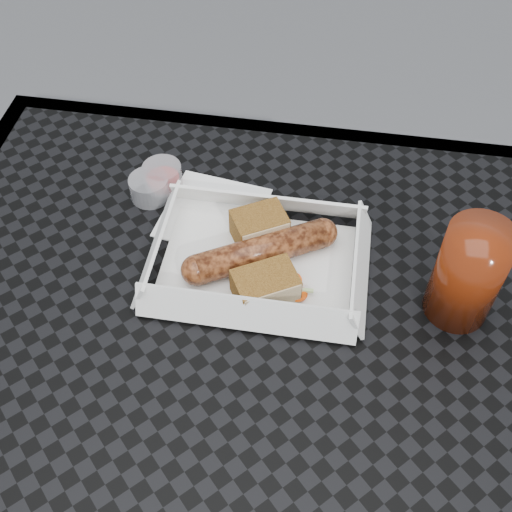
{
  "coord_description": "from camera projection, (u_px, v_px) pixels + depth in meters",
  "views": [
    {
      "loc": [
        0.08,
        -0.32,
        1.33
      ],
      "look_at": [
        0.01,
        0.13,
        0.78
      ],
      "focal_mm": 45.0,
      "sensor_mm": 36.0,
      "label": 1
    }
  ],
  "objects": [
    {
      "name": "patio_table",
      "position": [
        233.0,
        400.0,
        0.72
      ],
      "size": [
        0.8,
        0.8,
        0.74
      ],
      "color": "black",
      "rests_on": "ground"
    },
    {
      "name": "condiment_cup_empty",
      "position": [
        149.0,
        188.0,
        0.81
      ],
      "size": [
        0.05,
        0.05,
        0.03
      ],
      "primitive_type": "cylinder",
      "color": "silver",
      "rests_on": "patio_table"
    },
    {
      "name": "veg_garnish",
      "position": [
        294.0,
        292.0,
        0.72
      ],
      "size": [
        0.03,
        0.03,
        0.0
      ],
      "color": "#F74F0A",
      "rests_on": "food_tray"
    },
    {
      "name": "drink_glass",
      "position": [
        468.0,
        274.0,
        0.66
      ],
      "size": [
        0.07,
        0.07,
        0.12
      ],
      "primitive_type": "cylinder",
      "color": "#571907",
      "rests_on": "patio_table"
    },
    {
      "name": "bread_far",
      "position": [
        265.0,
        286.0,
        0.7
      ],
      "size": [
        0.08,
        0.07,
        0.04
      ],
      "primitive_type": "cube",
      "rotation": [
        0.0,
        0.0,
        0.52
      ],
      "color": "brown",
      "rests_on": "food_tray"
    },
    {
      "name": "napkin",
      "position": [
        213.0,
        212.0,
        0.8
      ],
      "size": [
        0.14,
        0.14,
        0.0
      ],
      "primitive_type": "cube",
      "rotation": [
        0.0,
        0.0,
        -0.14
      ],
      "color": "white",
      "rests_on": "patio_table"
    },
    {
      "name": "bratwurst",
      "position": [
        261.0,
        251.0,
        0.74
      ],
      "size": [
        0.17,
        0.11,
        0.04
      ],
      "rotation": [
        0.0,
        0.0,
        0.52
      ],
      "color": "brown",
      "rests_on": "food_tray"
    },
    {
      "name": "food_tray",
      "position": [
        257.0,
        265.0,
        0.75
      ],
      "size": [
        0.22,
        0.15,
        0.0
      ],
      "primitive_type": "cube",
      "color": "white",
      "rests_on": "patio_table"
    },
    {
      "name": "condiment_cup_sauce",
      "position": [
        163.0,
        176.0,
        0.82
      ],
      "size": [
        0.05,
        0.05,
        0.03
      ],
      "primitive_type": "cylinder",
      "color": "maroon",
      "rests_on": "patio_table"
    },
    {
      "name": "bread_near",
      "position": [
        259.0,
        227.0,
        0.76
      ],
      "size": [
        0.07,
        0.07,
        0.04
      ],
      "primitive_type": "cube",
      "rotation": [
        0.0,
        0.0,
        0.52
      ],
      "color": "brown",
      "rests_on": "food_tray"
    }
  ]
}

